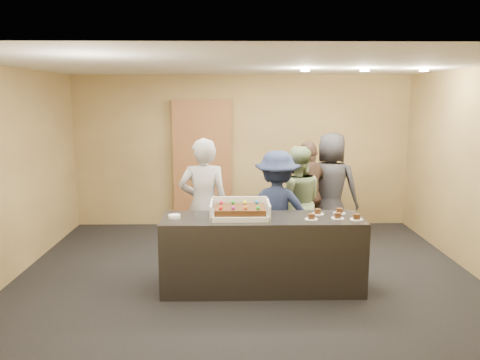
{
  "coord_description": "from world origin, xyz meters",
  "views": [
    {
      "loc": [
        -0.18,
        -5.88,
        2.32
      ],
      "look_at": [
        -0.08,
        0.0,
        1.27
      ],
      "focal_mm": 35.0,
      "sensor_mm": 36.0,
      "label": 1
    }
  ],
  "objects": [
    {
      "name": "room",
      "position": [
        0.0,
        0.0,
        1.35
      ],
      "size": [
        6.04,
        6.0,
        2.7
      ],
      "color": "black",
      "rests_on": "ground"
    },
    {
      "name": "person_sage_man",
      "position": [
        0.74,
        0.67,
        0.82
      ],
      "size": [
        0.81,
        0.63,
        1.63
      ],
      "primitive_type": "imported",
      "rotation": [
        0.0,
        0.0,
        3.12
      ],
      "color": "gray",
      "rests_on": "floor"
    },
    {
      "name": "slice_c",
      "position": [
        1.07,
        -0.54,
        0.92
      ],
      "size": [
        0.15,
        0.15,
        0.07
      ],
      "color": "white",
      "rests_on": "serving_counter"
    },
    {
      "name": "serving_counter",
      "position": [
        0.18,
        -0.48,
        0.45
      ],
      "size": [
        2.4,
        0.71,
        0.9
      ],
      "primitive_type": "cube",
      "rotation": [
        0.0,
        0.0,
        0.0
      ],
      "color": "black",
      "rests_on": "floor"
    },
    {
      "name": "person_navy_man",
      "position": [
        0.42,
        0.22,
        0.81
      ],
      "size": [
        1.13,
        0.78,
        1.62
      ],
      "primitive_type": "imported",
      "rotation": [
        0.0,
        0.0,
        2.96
      ],
      "color": "#1C2546",
      "rests_on": "floor"
    },
    {
      "name": "cake_box",
      "position": [
        -0.09,
        -0.45,
        0.95
      ],
      "size": [
        0.7,
        0.48,
        0.21
      ],
      "color": "white",
      "rests_on": "serving_counter"
    },
    {
      "name": "sheet_cake",
      "position": [
        -0.09,
        -0.48,
        1.0
      ],
      "size": [
        0.6,
        0.41,
        0.12
      ],
      "color": "#341B0B",
      "rests_on": "cake_box"
    },
    {
      "name": "storage_cabinet",
      "position": [
        -0.71,
        2.41,
        1.13
      ],
      "size": [
        1.03,
        0.15,
        2.27
      ],
      "primitive_type": "cube",
      "color": "brown",
      "rests_on": "floor"
    },
    {
      "name": "slice_d",
      "position": [
        1.14,
        -0.31,
        0.92
      ],
      "size": [
        0.15,
        0.15,
        0.07
      ],
      "color": "white",
      "rests_on": "serving_counter"
    },
    {
      "name": "person_brown_extra",
      "position": [
        1.0,
        1.15,
        0.83
      ],
      "size": [
        1.0,
        0.95,
        1.66
      ],
      "primitive_type": "imported",
      "rotation": [
        0.0,
        0.0,
        3.86
      ],
      "color": "#51392D",
      "rests_on": "floor"
    },
    {
      "name": "slice_e",
      "position": [
        1.27,
        -0.6,
        0.92
      ],
      "size": [
        0.15,
        0.15,
        0.07
      ],
      "color": "white",
      "rests_on": "serving_counter"
    },
    {
      "name": "person_dark_suit",
      "position": [
        1.39,
        1.37,
        0.89
      ],
      "size": [
        1.03,
        0.89,
        1.77
      ],
      "primitive_type": "imported",
      "rotation": [
        0.0,
        0.0,
        2.69
      ],
      "color": "#2A2A30",
      "rests_on": "floor"
    },
    {
      "name": "person_server_grey",
      "position": [
        -0.56,
        0.16,
        0.9
      ],
      "size": [
        0.67,
        0.45,
        1.8
      ],
      "primitive_type": "imported",
      "rotation": [
        0.0,
        0.0,
        3.18
      ],
      "color": "#A3A2A7",
      "rests_on": "floor"
    },
    {
      "name": "slice_a",
      "position": [
        0.75,
        -0.58,
        0.92
      ],
      "size": [
        0.15,
        0.15,
        0.07
      ],
      "color": "white",
      "rests_on": "serving_counter"
    },
    {
      "name": "plate_stack",
      "position": [
        -0.87,
        -0.47,
        0.92
      ],
      "size": [
        0.14,
        0.14,
        0.04
      ],
      "primitive_type": "cylinder",
      "color": "white",
      "rests_on": "serving_counter"
    },
    {
      "name": "slice_b",
      "position": [
        0.87,
        -0.34,
        0.92
      ],
      "size": [
        0.15,
        0.15,
        0.07
      ],
      "color": "white",
      "rests_on": "serving_counter"
    },
    {
      "name": "ceiling_spotlights",
      "position": [
        1.6,
        0.5,
        2.67
      ],
      "size": [
        1.72,
        0.12,
        0.03
      ],
      "color": "#FFEAC6",
      "rests_on": "ceiling"
    }
  ]
}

